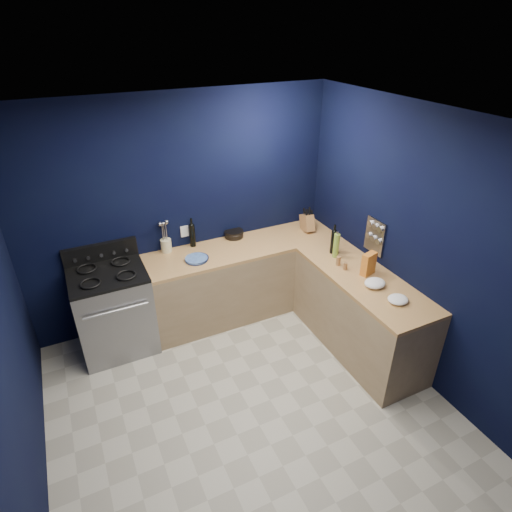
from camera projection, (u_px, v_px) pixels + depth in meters
floor at (249, 409)px, 3.98m from camera, size 3.50×3.50×0.02m
ceiling at (246, 125)px, 2.68m from camera, size 3.50×3.50×0.02m
wall_back at (182, 213)px, 4.71m from camera, size 3.50×0.02×2.60m
wall_right at (417, 248)px, 3.99m from camera, size 0.02×3.50×2.60m
wall_front at (406, 491)px, 1.96m from camera, size 3.50×0.02×2.60m
cab_back at (244, 280)px, 5.11m from camera, size 2.30×0.63×0.86m
top_back at (244, 247)px, 4.89m from camera, size 2.30×0.63×0.04m
cab_right at (359, 314)px, 4.53m from camera, size 0.63×1.67×0.86m
top_right at (364, 279)px, 4.30m from camera, size 0.63×1.67×0.04m
gas_range at (114, 312)px, 4.51m from camera, size 0.76×0.66×0.92m
oven_door at (120, 330)px, 4.27m from camera, size 0.59×0.02×0.42m
cooktop at (107, 274)px, 4.28m from camera, size 0.76×0.66×0.03m
backguard at (100, 252)px, 4.46m from camera, size 0.76×0.06×0.20m
spice_panel at (375, 236)px, 4.47m from camera, size 0.02×0.28×0.38m
wall_outlet at (184, 231)px, 4.80m from camera, size 0.09×0.02×0.13m
plate_stack at (196, 259)px, 4.58m from camera, size 0.29×0.29×0.03m
ramekin at (166, 250)px, 4.75m from camera, size 0.10×0.10×0.03m
utensil_crock at (166, 245)px, 4.73m from camera, size 0.14×0.14×0.15m
wine_bottle_back at (192, 236)px, 4.81m from camera, size 0.08×0.08×0.27m
lemon_basket at (234, 234)px, 5.05m from camera, size 0.29×0.29×0.08m
knife_block at (307, 223)px, 5.18m from camera, size 0.13×0.25×0.25m
wine_bottle_right at (333, 242)px, 4.67m from camera, size 0.07×0.07×0.27m
oil_bottle at (336, 246)px, 4.59m from camera, size 0.08×0.08×0.28m
spice_jar_near at (338, 261)px, 4.48m from camera, size 0.05×0.05×0.10m
spice_jar_far at (345, 266)px, 4.41m from camera, size 0.05×0.05×0.08m
crouton_bag at (369, 264)px, 4.29m from camera, size 0.18×0.12×0.24m
towel_front at (375, 283)px, 4.13m from camera, size 0.27×0.25×0.08m
towel_end at (398, 299)px, 3.91m from camera, size 0.20×0.18×0.06m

